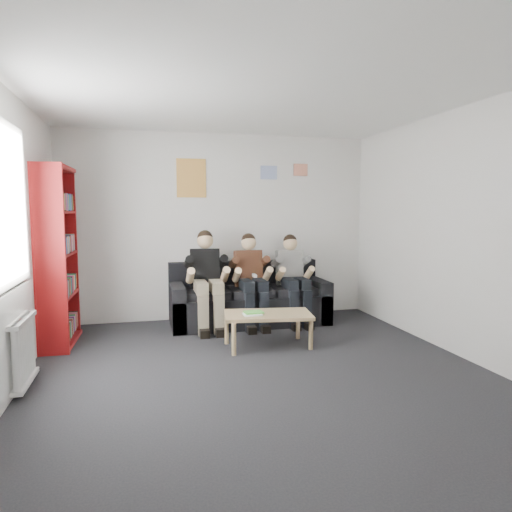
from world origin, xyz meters
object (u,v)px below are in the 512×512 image
(sofa, at_px, (248,301))
(person_left, at_px, (207,280))
(bookshelf, at_px, (59,256))
(person_middle, at_px, (251,280))
(person_right, at_px, (294,279))
(coffee_table, at_px, (268,317))

(sofa, height_order, person_left, person_left)
(bookshelf, relative_size, person_middle, 1.66)
(person_left, distance_m, person_right, 1.22)
(bookshelf, relative_size, person_right, 1.69)
(person_right, bearing_deg, person_left, -174.72)
(person_left, bearing_deg, sofa, 26.88)
(person_left, bearing_deg, person_middle, 8.95)
(bookshelf, bearing_deg, sofa, 13.66)
(bookshelf, distance_m, person_left, 1.86)
(person_middle, bearing_deg, bookshelf, -170.87)
(bookshelf, distance_m, coffee_table, 2.57)
(sofa, relative_size, person_left, 1.65)
(coffee_table, xyz_separation_m, person_middle, (0.04, 1.00, 0.29))
(bookshelf, xyz_separation_m, person_left, (1.79, 0.28, -0.40))
(person_left, distance_m, person_middle, 0.61)
(bookshelf, height_order, person_right, bookshelf)
(person_right, bearing_deg, bookshelf, -169.54)
(sofa, bearing_deg, person_left, -161.84)
(sofa, distance_m, coffee_table, 1.19)
(person_middle, height_order, person_right, person_middle)
(sofa, bearing_deg, bookshelf, -168.72)
(coffee_table, xyz_separation_m, person_left, (-0.57, 0.99, 0.31))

